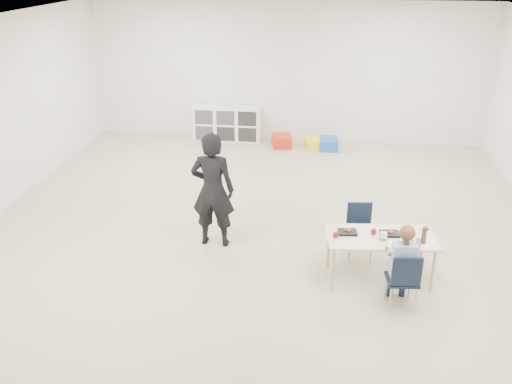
# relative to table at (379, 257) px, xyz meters

# --- Properties ---
(room) EXTENTS (9.00, 9.02, 2.80)m
(room) POSITION_rel_table_xyz_m (-1.55, 0.75, 1.11)
(room) COLOR beige
(room) RESTS_ON ground
(table) EXTENTS (1.32, 0.76, 0.58)m
(table) POSITION_rel_table_xyz_m (0.00, 0.00, 0.00)
(table) COLOR beige
(table) RESTS_ON ground
(chair_near) EXTENTS (0.37, 0.35, 0.69)m
(chair_near) POSITION_rel_table_xyz_m (0.21, -0.52, 0.05)
(chair_near) COLOR black
(chair_near) RESTS_ON ground
(chair_far) EXTENTS (0.37, 0.35, 0.69)m
(chair_far) POSITION_rel_table_xyz_m (-0.21, 0.52, 0.05)
(chair_far) COLOR black
(chair_far) RESTS_ON ground
(child) EXTENTS (0.51, 0.51, 1.09)m
(child) POSITION_rel_table_xyz_m (0.21, -0.52, 0.25)
(child) COLOR #98AACE
(child) RESTS_ON chair_near
(lunch_tray_near) EXTENTS (0.24, 0.18, 0.03)m
(lunch_tray_near) POSITION_rel_table_xyz_m (0.10, 0.05, 0.30)
(lunch_tray_near) COLOR black
(lunch_tray_near) RESTS_ON table
(lunch_tray_far) EXTENTS (0.24, 0.18, 0.03)m
(lunch_tray_far) POSITION_rel_table_xyz_m (-0.39, 0.02, 0.30)
(lunch_tray_far) COLOR black
(lunch_tray_far) RESTS_ON table
(milk_carton) EXTENTS (0.08, 0.08, 0.10)m
(milk_carton) POSITION_rel_table_xyz_m (0.01, -0.10, 0.34)
(milk_carton) COLOR white
(milk_carton) RESTS_ON table
(bread_roll) EXTENTS (0.09, 0.09, 0.07)m
(bread_roll) POSITION_rel_table_xyz_m (0.30, -0.09, 0.32)
(bread_roll) COLOR tan
(bread_roll) RESTS_ON table
(apple_near) EXTENTS (0.07, 0.07, 0.07)m
(apple_near) POSITION_rel_table_xyz_m (-0.09, 0.03, 0.32)
(apple_near) COLOR maroon
(apple_near) RESTS_ON table
(apple_far) EXTENTS (0.07, 0.07, 0.07)m
(apple_far) POSITION_rel_table_xyz_m (-0.53, -0.10, 0.32)
(apple_far) COLOR maroon
(apple_far) RESTS_ON table
(cubby_shelf) EXTENTS (1.40, 0.40, 0.70)m
(cubby_shelf) POSITION_rel_table_xyz_m (-2.75, 5.03, 0.06)
(cubby_shelf) COLOR white
(cubby_shelf) RESTS_ON ground
(adult) EXTENTS (0.58, 0.38, 1.56)m
(adult) POSITION_rel_table_xyz_m (-2.12, 0.60, 0.49)
(adult) COLOR black
(adult) RESTS_ON ground
(bin_red) EXTENTS (0.46, 0.54, 0.23)m
(bin_red) POSITION_rel_table_xyz_m (-1.58, 4.73, -0.18)
(bin_red) COLOR red
(bin_red) RESTS_ON ground
(bin_yellow) EXTENTS (0.40, 0.46, 0.20)m
(bin_yellow) POSITION_rel_table_xyz_m (-0.93, 4.70, -0.20)
(bin_yellow) COLOR yellow
(bin_yellow) RESTS_ON ground
(bin_blue) EXTENTS (0.38, 0.47, 0.22)m
(bin_blue) POSITION_rel_table_xyz_m (-0.63, 4.69, -0.18)
(bin_blue) COLOR blue
(bin_blue) RESTS_ON ground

